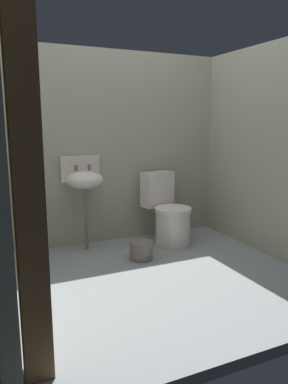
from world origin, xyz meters
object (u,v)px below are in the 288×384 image
toilet_near_wall (168,215)px  sink (84,179)px  wooden_door_post (27,183)px  bucket (141,250)px

toilet_near_wall → sink: 1.01m
wooden_door_post → bucket: size_ratio=8.60×
wooden_door_post → toilet_near_wall: wooden_door_post is taller
toilet_near_wall → bucket: (-0.48, -0.34, -0.22)m
wooden_door_post → bucket: 2.00m
wooden_door_post → sink: (0.77, 1.83, -0.30)m
toilet_near_wall → sink: (-0.90, 0.19, 0.43)m
wooden_door_post → toilet_near_wall: 2.45m
wooden_door_post → bucket: (1.18, 1.30, -0.95)m
wooden_door_post → sink: 2.00m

